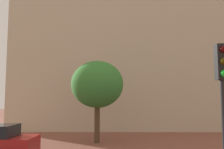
{
  "coord_description": "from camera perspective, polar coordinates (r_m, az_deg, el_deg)",
  "views": [
    {
      "loc": [
        0.13,
        -3.31,
        2.77
      ],
      "look_at": [
        -0.02,
        8.59,
        3.97
      ],
      "focal_mm": 39.84,
      "sensor_mm": 36.0,
      "label": 1
    }
  ],
  "objects": [
    {
      "name": "landmark_building",
      "position": [
        28.73,
        4.3,
        10.04
      ],
      "size": [
        23.6,
        12.77,
        38.6
      ],
      "color": "beige",
      "rests_on": "ground_plane"
    },
    {
      "name": "traffic_light_pole",
      "position": [
        6.72,
        24.15,
        -3.92
      ],
      "size": [
        0.28,
        0.34,
        4.15
      ],
      "color": "black",
      "rests_on": "ground_plane"
    },
    {
      "name": "tree_curb_far",
      "position": [
        16.33,
        -3.4,
        -2.31
      ],
      "size": [
        3.42,
        3.42,
        5.3
      ],
      "color": "#4C3823",
      "rests_on": "ground_plane"
    }
  ]
}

